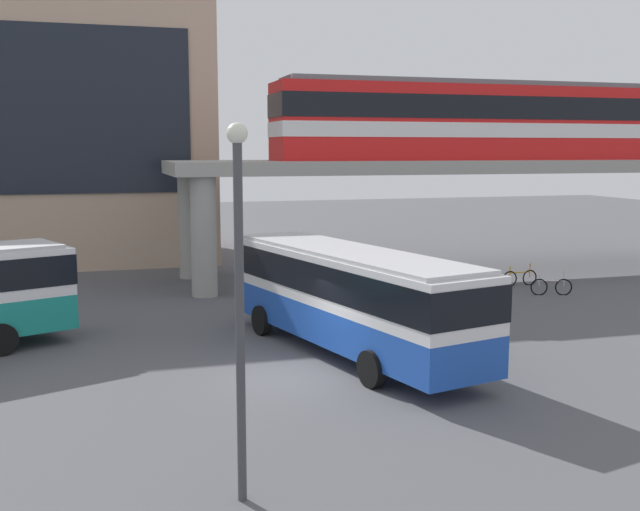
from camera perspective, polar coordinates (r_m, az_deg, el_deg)
The scene contains 8 objects.
ground_plane at distance 30.54m, azimuth -6.83°, elevation -3.78°, with size 120.00×120.00×0.00m, color #515156.
elevated_platform at distance 39.22m, azimuth 12.55°, elevation 5.91°, with size 31.78×6.47×5.68m.
train at distance 39.72m, azimuth 13.96°, elevation 9.84°, with size 24.02×2.96×3.84m.
bus_main at distance 22.91m, azimuth 2.20°, elevation -2.60°, with size 5.08×11.33×3.22m.
bicycle_silver at distance 33.97m, azimuth 17.02°, elevation -2.26°, with size 1.73×0.58×1.04m.
bicycle_black at distance 30.71m, azimuth 1.88°, elevation -2.98°, with size 1.78×0.30×1.04m.
bicycle_orange at distance 35.91m, azimuth 14.81°, elevation -1.64°, with size 1.79×0.12×1.04m.
lamp_post at distance 13.05m, azimuth -6.09°, elevation -2.21°, with size 0.36×0.36×6.65m.
Camera 1 is at (-4.95, -19.49, 6.20)m, focal length 42.52 mm.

